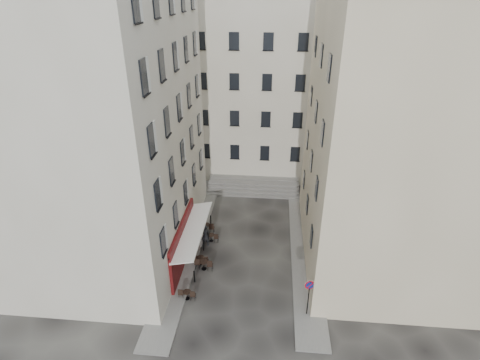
# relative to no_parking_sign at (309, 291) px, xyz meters

# --- Properties ---
(ground) EXTENTS (90.00, 90.00, 0.00)m
(ground) POSITION_rel_no_parking_sign_xyz_m (-4.29, 3.27, -1.96)
(ground) COLOR black
(ground) RESTS_ON ground
(sidewalk_left) EXTENTS (2.00, 22.00, 0.12)m
(sidewalk_left) POSITION_rel_no_parking_sign_xyz_m (-8.79, 7.27, -1.90)
(sidewalk_left) COLOR slate
(sidewalk_left) RESTS_ON ground
(sidewalk_right) EXTENTS (2.00, 18.00, 0.12)m
(sidewalk_right) POSITION_rel_no_parking_sign_xyz_m (0.21, 6.27, -1.90)
(sidewalk_right) COLOR slate
(sidewalk_right) RESTS_ON ground
(building_left) EXTENTS (12.20, 16.20, 20.60)m
(building_left) POSITION_rel_no_parking_sign_xyz_m (-14.79, 6.27, 8.35)
(building_left) COLOR beige
(building_left) RESTS_ON ground
(building_right) EXTENTS (12.20, 14.20, 18.60)m
(building_right) POSITION_rel_no_parking_sign_xyz_m (6.21, 6.77, 7.35)
(building_right) COLOR #BDAD8C
(building_right) RESTS_ON ground
(building_back) EXTENTS (18.20, 10.20, 18.60)m
(building_back) POSITION_rel_no_parking_sign_xyz_m (-5.29, 22.27, 7.35)
(building_back) COLOR beige
(building_back) RESTS_ON ground
(cafe_storefront) EXTENTS (1.74, 7.30, 3.50)m
(cafe_storefront) POSITION_rel_no_parking_sign_xyz_m (-8.60, 4.27, -0.08)
(cafe_storefront) COLOR #490A10
(cafe_storefront) RESTS_ON ground
(stone_steps) EXTENTS (9.00, 3.15, 0.80)m
(stone_steps) POSITION_rel_no_parking_sign_xyz_m (-4.29, 15.85, -1.56)
(stone_steps) COLOR #615E5C
(stone_steps) RESTS_ON ground
(bollard_near) EXTENTS (0.12, 0.12, 0.98)m
(bollard_near) POSITION_rel_no_parking_sign_xyz_m (-7.54, 2.27, -1.43)
(bollard_near) COLOR black
(bollard_near) RESTS_ON ground
(bollard_mid) EXTENTS (0.12, 0.12, 0.98)m
(bollard_mid) POSITION_rel_no_parking_sign_xyz_m (-7.54, 5.77, -1.43)
(bollard_mid) COLOR black
(bollard_mid) RESTS_ON ground
(bollard_far) EXTENTS (0.12, 0.12, 0.98)m
(bollard_far) POSITION_rel_no_parking_sign_xyz_m (-7.54, 9.27, -1.43)
(bollard_far) COLOR black
(bollard_far) RESTS_ON ground
(no_parking_sign) EXTENTS (0.62, 0.16, 2.76)m
(no_parking_sign) POSITION_rel_no_parking_sign_xyz_m (0.00, 0.00, 0.00)
(no_parking_sign) COLOR black
(no_parking_sign) RESTS_ON ground
(bistro_table_a) EXTENTS (1.15, 0.54, 0.81)m
(bistro_table_a) POSITION_rel_no_parking_sign_xyz_m (-7.69, 0.66, -1.55)
(bistro_table_a) COLOR black
(bistro_table_a) RESTS_ON ground
(bistro_table_b) EXTENTS (1.32, 0.62, 0.93)m
(bistro_table_b) POSITION_rel_no_parking_sign_xyz_m (-7.11, 3.63, -1.48)
(bistro_table_b) COLOR black
(bistro_table_b) RESTS_ON ground
(bistro_table_c) EXTENTS (1.16, 0.54, 0.82)m
(bistro_table_c) POSITION_rel_no_parking_sign_xyz_m (-7.44, 4.16, -1.54)
(bistro_table_c) COLOR black
(bistro_table_c) RESTS_ON ground
(bistro_table_d) EXTENTS (1.14, 0.53, 0.80)m
(bistro_table_d) POSITION_rel_no_parking_sign_xyz_m (-7.11, 7.01, -1.55)
(bistro_table_d) COLOR black
(bistro_table_d) RESTS_ON ground
(bistro_table_e) EXTENTS (1.40, 0.66, 0.99)m
(bistro_table_e) POSITION_rel_no_parking_sign_xyz_m (-7.75, 8.19, -1.45)
(bistro_table_e) COLOR black
(bistro_table_e) RESTS_ON ground
(pedestrian) EXTENTS (0.82, 0.70, 1.90)m
(pedestrian) POSITION_rel_no_parking_sign_xyz_m (-7.49, 6.44, -1.01)
(pedestrian) COLOR black
(pedestrian) RESTS_ON ground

